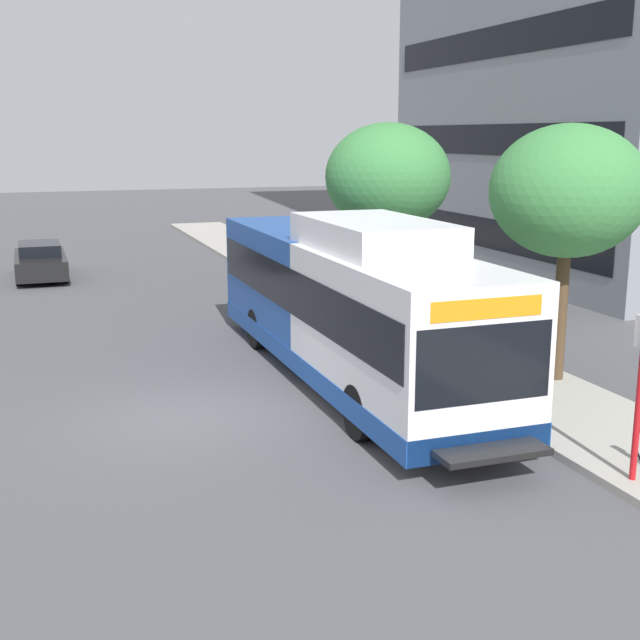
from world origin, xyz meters
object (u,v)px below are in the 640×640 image
(street_tree_near_stop, at_px, (568,192))
(bus_stop_sign_pole, at_px, (640,384))
(transit_bus, at_px, (347,303))
(street_tree_mid_block, at_px, (388,177))
(parked_car_far_lane, at_px, (40,261))

(street_tree_near_stop, bearing_deg, bus_stop_sign_pole, -113.16)
(transit_bus, distance_m, street_tree_mid_block, 7.85)
(bus_stop_sign_pole, relative_size, parked_car_far_lane, 0.58)
(street_tree_mid_block, distance_m, parked_car_far_lane, 14.15)
(street_tree_near_stop, xyz_separation_m, street_tree_mid_block, (-0.28, 8.38, -0.08))
(street_tree_near_stop, bearing_deg, street_tree_mid_block, 91.94)
(street_tree_near_stop, relative_size, street_tree_mid_block, 0.98)
(transit_bus, height_order, street_tree_near_stop, street_tree_near_stop)
(bus_stop_sign_pole, bearing_deg, transit_bus, 106.25)
(street_tree_near_stop, height_order, street_tree_mid_block, street_tree_mid_block)
(street_tree_near_stop, bearing_deg, parked_car_far_lane, 119.40)
(transit_bus, xyz_separation_m, bus_stop_sign_pole, (1.99, -6.83, -0.05))
(bus_stop_sign_pole, bearing_deg, parked_car_far_lane, 109.33)
(street_tree_near_stop, relative_size, parked_car_far_lane, 1.19)
(transit_bus, bearing_deg, street_tree_near_stop, -25.12)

